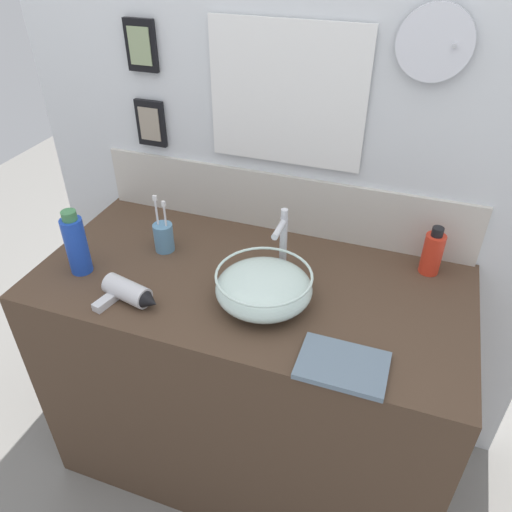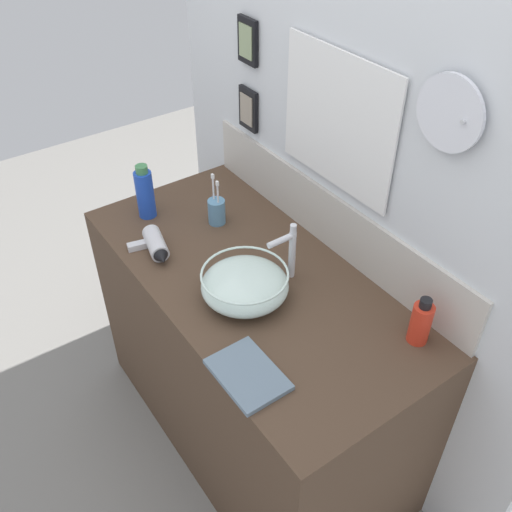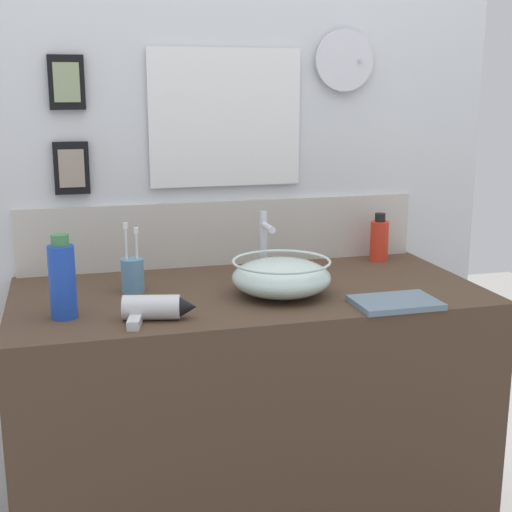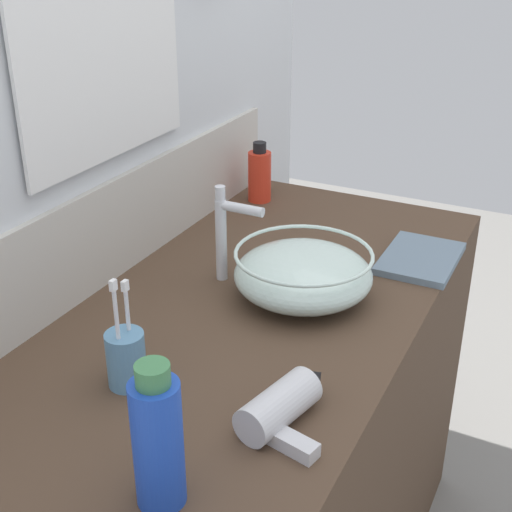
{
  "view_description": "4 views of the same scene",
  "coord_description": "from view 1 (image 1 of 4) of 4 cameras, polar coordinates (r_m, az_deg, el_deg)",
  "views": [
    {
      "loc": [
        0.43,
        -1.15,
        1.86
      ],
      "look_at": [
        0.02,
        0.0,
        0.99
      ],
      "focal_mm": 35.0,
      "sensor_mm": 36.0,
      "label": 1
    },
    {
      "loc": [
        1.2,
        -0.82,
        2.17
      ],
      "look_at": [
        0.02,
        0.0,
        0.99
      ],
      "focal_mm": 40.0,
      "sensor_mm": 36.0,
      "label": 2
    },
    {
      "loc": [
        -0.51,
        -1.94,
        1.47
      ],
      "look_at": [
        0.02,
        0.0,
        0.99
      ],
      "focal_mm": 50.0,
      "sensor_mm": 36.0,
      "label": 3
    },
    {
      "loc": [
        -1.11,
        -0.56,
        1.61
      ],
      "look_at": [
        0.02,
        0.0,
        0.99
      ],
      "focal_mm": 50.0,
      "sensor_mm": 36.0,
      "label": 4
    }
  ],
  "objects": [
    {
      "name": "ground_plane",
      "position": [
        2.22,
        -0.59,
        -21.28
      ],
      "size": [
        6.0,
        6.0,
        0.0
      ],
      "primitive_type": "plane",
      "color": "gray"
    },
    {
      "name": "vanity_counter",
      "position": [
        1.87,
        -0.67,
        -13.7
      ],
      "size": [
        1.36,
        0.66,
        0.89
      ],
      "primitive_type": "cube",
      "color": "#4C3828",
      "rests_on": "ground"
    },
    {
      "name": "back_panel",
      "position": [
        1.67,
        3.49,
        14.99
      ],
      "size": [
        1.86,
        0.09,
        2.56
      ],
      "color": "silver",
      "rests_on": "ground"
    },
    {
      "name": "glass_bowl_sink",
      "position": [
        1.44,
        0.9,
        -3.61
      ],
      "size": [
        0.28,
        0.28,
        0.1
      ],
      "color": "silver",
      "rests_on": "vanity_counter"
    },
    {
      "name": "faucet",
      "position": [
        1.54,
        3.04,
        2.18
      ],
      "size": [
        0.02,
        0.11,
        0.21
      ],
      "color": "silver",
      "rests_on": "vanity_counter"
    },
    {
      "name": "hair_drier",
      "position": [
        1.51,
        -14.28,
        -4.15
      ],
      "size": [
        0.2,
        0.14,
        0.06
      ],
      "color": "silver",
      "rests_on": "vanity_counter"
    },
    {
      "name": "toothbrush_cup",
      "position": [
        1.69,
        -10.51,
        2.18
      ],
      "size": [
        0.07,
        0.07,
        0.2
      ],
      "color": "#598CB2",
      "rests_on": "vanity_counter"
    },
    {
      "name": "shampoo_bottle",
      "position": [
        1.65,
        19.52,
        0.37
      ],
      "size": [
        0.06,
        0.06,
        0.16
      ],
      "color": "red",
      "rests_on": "vanity_counter"
    },
    {
      "name": "soap_dispenser",
      "position": [
        1.64,
        -19.87,
        1.29
      ],
      "size": [
        0.07,
        0.07,
        0.22
      ],
      "color": "blue",
      "rests_on": "vanity_counter"
    },
    {
      "name": "hand_towel",
      "position": [
        1.31,
        9.87,
        -12.2
      ],
      "size": [
        0.23,
        0.16,
        0.02
      ],
      "primitive_type": "cube",
      "color": "slate",
      "rests_on": "vanity_counter"
    }
  ]
}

